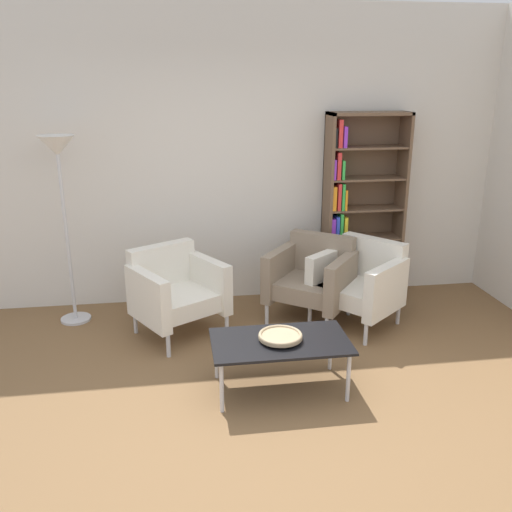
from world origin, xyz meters
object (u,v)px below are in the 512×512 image
Objects in this scene: decorative_bowl at (280,336)px; floor_lamp_torchiere at (59,169)px; bookshelf_tall at (356,211)px; armchair_spare_guest at (312,277)px; armchair_corner_red at (360,281)px; coffee_table_low at (280,344)px; armchair_near_window at (175,290)px.

floor_lamp_torchiere is (-1.70, 1.49, 1.01)m from decorative_bowl.
decorative_bowl is at bearing -122.73° from bookshelf_tall.
armchair_spare_guest is 2.49m from floor_lamp_torchiere.
armchair_corner_red is at bearing 47.62° from decorative_bowl.
decorative_bowl is 0.18× the size of floor_lamp_torchiere.
coffee_table_low is 1.07× the size of armchair_near_window.
decorative_bowl is at bearing -41.09° from floor_lamp_torchiere.
armchair_near_window is at bearing 124.58° from coffee_table_low.
bookshelf_tall reaches higher than floor_lamp_torchiere.
armchair_near_window is at bearing 124.58° from decorative_bowl.
bookshelf_tall is 2.00× the size of armchair_corner_red.
armchair_spare_guest is (0.54, 1.22, 0.05)m from coffee_table_low.
floor_lamp_torchiere is (-0.96, 0.41, 1.03)m from armchair_near_window.
bookshelf_tall is 2.03× the size of armchair_near_window.
floor_lamp_torchiere is (-1.70, 1.49, 1.08)m from coffee_table_low.
armchair_spare_guest is at bearing -6.66° from floor_lamp_torchiere.
armchair_corner_red reaches higher than decorative_bowl.
coffee_table_low is at bearing 0.00° from decorative_bowl.
coffee_table_low is 1.41m from armchair_corner_red.
armchair_near_window is 1.70m from armchair_corner_red.
armchair_spare_guest is (-0.56, -0.49, -0.51)m from bookshelf_tall.
armchair_corner_red is 2.88m from floor_lamp_torchiere.
bookshelf_tall reaches higher than decorative_bowl.
coffee_table_low is at bearing -122.73° from bookshelf_tall.
bookshelf_tall reaches higher than coffee_table_low.
coffee_table_low is 1.05× the size of armchair_spare_guest.
floor_lamp_torchiere reaches higher than armchair_near_window.
armchair_near_window is at bearing -130.89° from armchair_corner_red.
bookshelf_tall is at bearing 4.68° from floor_lamp_torchiere.
bookshelf_tall is 2.00× the size of armchair_spare_guest.
floor_lamp_torchiere reaches higher than armchair_corner_red.
armchair_spare_guest is 1.00× the size of armchair_corner_red.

